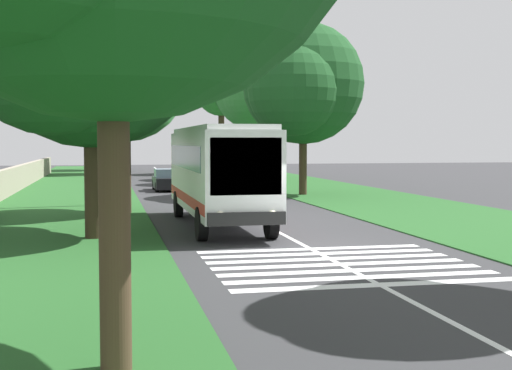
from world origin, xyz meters
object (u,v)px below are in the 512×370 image
coach_bus (218,169)px  roadside_tree_right_1 (299,87)px  trailing_minibus_0 (193,160)px  utility_pole (118,115)px  roadside_tree_left_3 (111,107)px  roadside_tree_right_4 (247,92)px  roadside_tree_left_4 (83,39)px  roadside_tree_left_1 (119,81)px  trailing_car_0 (167,180)px  roadside_tree_right_0 (220,92)px  trailing_car_1 (207,175)px  roadside_tree_left_2 (100,114)px  roadside_tree_right_2 (253,92)px

coach_bus → roadside_tree_right_1: 16.62m
trailing_minibus_0 → utility_pole: (-27.98, 7.10, 2.96)m
roadside_tree_left_3 → roadside_tree_right_4: 15.56m
roadside_tree_left_3 → roadside_tree_left_4: (-46.80, 1.28, -0.09)m
roadside_tree_left_1 → roadside_tree_left_3: roadside_tree_left_3 is taller
trailing_car_0 → roadside_tree_right_1: size_ratio=0.42×
trailing_car_0 → roadside_tree_right_1: roadside_tree_right_1 is taller
roadside_tree_right_1 → roadside_tree_right_4: size_ratio=0.96×
trailing_car_0 → roadside_tree_left_4: 23.90m
roadside_tree_right_1 → trailing_minibus_0: bearing=8.8°
trailing_car_0 → roadside_tree_left_3: bearing=7.9°
trailing_car_0 → roadside_tree_right_1: (-5.55, -7.36, 5.75)m
roadside_tree_left_1 → utility_pole: (4.25, 0.00, -1.33)m
coach_bus → roadside_tree_left_1: (5.26, 3.52, 3.69)m
trailing_minibus_0 → roadside_tree_right_1: size_ratio=0.59×
roadside_tree_right_0 → roadside_tree_right_1: size_ratio=1.07×
trailing_minibus_0 → roadside_tree_right_0: (6.08, -3.47, 6.65)m
trailing_minibus_0 → roadside_tree_right_4: (-4.06, -4.27, 5.89)m
roadside_tree_right_4 → roadside_tree_right_0: bearing=4.5°
trailing_car_1 → roadside_tree_right_4: 10.50m
coach_bus → trailing_car_0: (19.93, 0.20, -1.48)m
trailing_minibus_0 → roadside_tree_left_2: (16.30, 8.27, 4.75)m
utility_pole → roadside_tree_left_2: bearing=1.5°
roadside_tree_right_1 → roadside_tree_right_4: bearing=-2.1°
trailing_car_0 → roadside_tree_right_2: (7.21, -7.22, 6.37)m
trailing_car_1 → roadside_tree_left_1: size_ratio=0.49×
trailing_car_1 → roadside_tree_right_1: (-12.39, -3.79, 5.75)m
trailing_minibus_0 → roadside_tree_left_3: size_ratio=0.61×
trailing_car_0 → trailing_minibus_0: (17.57, -3.79, 0.88)m
coach_bus → trailing_minibus_0: coach_bus is taller
roadside_tree_right_4 → roadside_tree_right_1: bearing=177.9°
roadside_tree_right_2 → utility_pole: size_ratio=1.18×
roadside_tree_left_3 → roadside_tree_left_4: size_ratio=0.94×
trailing_car_1 → roadside_tree_right_1: bearing=-163.0°
roadside_tree_left_4 → roadside_tree_right_0: bearing=-14.3°
trailing_minibus_0 → roadside_tree_left_1: roadside_tree_left_1 is taller
roadside_tree_left_3 → roadside_tree_left_1: bearing=-180.0°
trailing_car_1 → roadside_tree_right_0: (16.80, -3.68, 7.52)m
utility_pole → roadside_tree_left_1: bearing=-180.0°
trailing_car_1 → roadside_tree_right_2: bearing=-84.3°
roadside_tree_left_3 → trailing_car_1: bearing=-158.2°
roadside_tree_left_1 → utility_pole: 4.46m
roadside_tree_right_1 → roadside_tree_right_2: (12.76, 0.14, 0.62)m
roadside_tree_left_4 → roadside_tree_left_2: bearing=-0.1°
roadside_tree_right_1 → roadside_tree_right_2: roadside_tree_right_1 is taller
trailing_car_1 → roadside_tree_left_3: 19.47m
trailing_car_0 → roadside_tree_left_3: (24.07, 3.33, 5.90)m
roadside_tree_right_0 → roadside_tree_right_1: (-29.20, -0.11, -1.77)m
roadside_tree_right_1 → utility_pole: size_ratio=1.19×
trailing_car_1 → roadside_tree_right_0: size_ratio=0.39×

